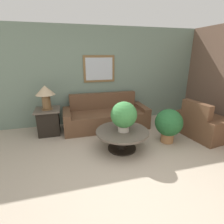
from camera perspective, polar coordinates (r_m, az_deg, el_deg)
The scene contains 9 objects.
ground_plane at distance 2.93m, azimuth 8.25°, elevation -22.51°, with size 20.00×20.00×0.00m, color tan.
wall_back at distance 4.96m, azimuth -4.14°, elevation 11.52°, with size 7.74×0.09×2.60m.
couch_main at distance 4.72m, azimuth -2.05°, elevation -1.56°, with size 2.20×0.88×0.88m.
armchair at distance 4.78m, azimuth 27.99°, elevation -3.64°, with size 1.10×1.22×0.88m.
coffee_table at distance 3.64m, azimuth 3.33°, elevation -7.70°, with size 1.08×1.08×0.42m.
side_table at distance 4.58m, azimuth -19.93°, elevation -2.84°, with size 0.58×0.58×0.64m.
table_lamp at distance 4.39m, azimuth -20.94°, elevation 5.76°, with size 0.45×0.45×0.57m.
potted_plant_on_table at distance 3.44m, azimuth 3.88°, elevation -1.13°, with size 0.52×0.52×0.61m.
potted_plant_floor at distance 4.06m, azimuth 18.00°, elevation -3.65°, with size 0.60×0.60×0.77m.
Camera 1 is at (-0.94, -2.00, 1.92)m, focal length 28.00 mm.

